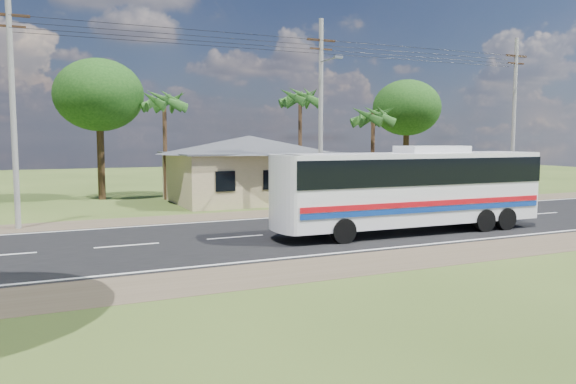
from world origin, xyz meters
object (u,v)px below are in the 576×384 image
object	(u,v)px
coach_bus	(412,183)
person	(471,190)
motorcycle	(438,195)
waiting_shed	(436,160)

from	to	relation	value
coach_bus	person	bearing A→B (deg)	38.51
motorcycle	person	xyz separation A→B (m)	(2.26, -0.64, 0.28)
waiting_shed	motorcycle	size ratio (longest dim) A/B	3.01
coach_bus	person	world-z (taller)	coach_bus
waiting_shed	person	distance (m)	3.12
motorcycle	person	size ratio (longest dim) A/B	1.18
coach_bus	person	size ratio (longest dim) A/B	8.62
waiting_shed	coach_bus	size ratio (longest dim) A/B	0.41
waiting_shed	motorcycle	bearing A→B (deg)	-119.17
waiting_shed	coach_bus	distance (m)	14.38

